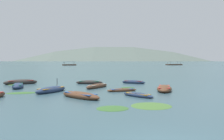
{
  "coord_description": "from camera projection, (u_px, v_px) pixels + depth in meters",
  "views": [
    {
      "loc": [
        -2.52,
        -7.98,
        3.02
      ],
      "look_at": [
        2.34,
        37.67,
        1.22
      ],
      "focal_mm": 38.43,
      "sensor_mm": 36.0,
      "label": 1
    }
  ],
  "objects": [
    {
      "name": "ground_plane",
      "position": [
        87.0,
        61.0,
        1498.74
      ],
      "size": [
        6000.0,
        6000.0,
        0.0
      ],
      "primitive_type": "plane",
      "color": "#385660"
    },
    {
      "name": "mountain_2",
      "position": [
        29.0,
        33.0,
        1523.94
      ],
      "size": [
        956.99,
        956.99,
        357.71
      ],
      "primitive_type": "cone",
      "color": "#56665B",
      "rests_on": "ground"
    },
    {
      "name": "mountain_3",
      "position": [
        112.0,
        25.0,
        1804.35
      ],
      "size": [
        1836.75,
        1836.75,
        544.08
      ],
      "primitive_type": "cone",
      "color": "slate",
      "rests_on": "ground"
    },
    {
      "name": "mountain_4",
      "position": [
        222.0,
        35.0,
        1667.14
      ],
      "size": [
        1155.72,
        1155.72,
        363.41
      ],
      "primitive_type": "cone",
      "color": "slate",
      "rests_on": "ground"
    },
    {
      "name": "rowboat_0",
      "position": [
        164.0,
        89.0,
        24.03
      ],
      "size": [
        2.8,
        4.64,
        0.67
      ],
      "color": "brown",
      "rests_on": "ground"
    },
    {
      "name": "rowboat_1",
      "position": [
        80.0,
        95.0,
        19.48
      ],
      "size": [
        3.83,
        4.16,
        0.61
      ],
      "color": "brown",
      "rests_on": "ground"
    },
    {
      "name": "rowboat_2",
      "position": [
        51.0,
        90.0,
        22.94
      ],
      "size": [
        3.21,
        4.09,
        0.67
      ],
      "color": "navy",
      "rests_on": "ground"
    },
    {
      "name": "rowboat_3",
      "position": [
        18.0,
        86.0,
        26.41
      ],
      "size": [
        1.76,
        3.64,
        0.7
      ],
      "color": "navy",
      "rests_on": "ground"
    },
    {
      "name": "rowboat_5",
      "position": [
        97.0,
        86.0,
        26.71
      ],
      "size": [
        3.12,
        3.89,
        0.57
      ],
      "color": "#4C3323",
      "rests_on": "ground"
    },
    {
      "name": "rowboat_6",
      "position": [
        89.0,
        82.0,
        31.17
      ],
      "size": [
        3.6,
        1.61,
        0.57
      ],
      "color": "#2D2826",
      "rests_on": "ground"
    },
    {
      "name": "rowboat_7",
      "position": [
        21.0,
        82.0,
        30.76
      ],
      "size": [
        4.34,
        2.94,
        0.77
      ],
      "color": "#2D2826",
      "rests_on": "ground"
    },
    {
      "name": "rowboat_8",
      "position": [
        122.0,
        90.0,
        23.56
      ],
      "size": [
        3.18,
        1.43,
        0.36
      ],
      "color": "brown",
      "rests_on": "ground"
    },
    {
      "name": "rowboat_9",
      "position": [
        133.0,
        82.0,
        31.68
      ],
      "size": [
        3.22,
        2.5,
        0.54
      ],
      "color": "navy",
      "rests_on": "ground"
    },
    {
      "name": "rowboat_10",
      "position": [
        138.0,
        95.0,
        20.07
      ],
      "size": [
        2.57,
        3.09,
        0.41
      ],
      "color": "navy",
      "rests_on": "ground"
    },
    {
      "name": "ferry_0",
      "position": [
        69.0,
        65.0,
        149.43
      ],
      "size": [
        8.84,
        5.27,
        2.54
      ],
      "color": "#4C3323",
      "rests_on": "ground"
    },
    {
      "name": "ferry_1",
      "position": [
        174.0,
        64.0,
        158.79
      ],
      "size": [
        11.29,
        6.57,
        2.54
      ],
      "color": "#4C3323",
      "rests_on": "ground"
    },
    {
      "name": "mooring_buoy",
      "position": [
        57.0,
        87.0,
        26.04
      ],
      "size": [
        0.4,
        0.4,
        1.19
      ],
      "color": "silver",
      "rests_on": "ground"
    },
    {
      "name": "weed_patch_1",
      "position": [
        128.0,
        88.0,
        26.56
      ],
      "size": [
        2.02,
        1.99,
        0.14
      ],
      "primitive_type": "ellipsoid",
      "rotation": [
        0.0,
        0.0,
        2.49
      ],
      "color": "#2D5628",
      "rests_on": "ground"
    },
    {
      "name": "weed_patch_2",
      "position": [
        16.0,
        84.0,
        30.48
      ],
      "size": [
        2.25,
        2.82,
        0.14
      ],
      "primitive_type": "ellipsoid",
      "rotation": [
        0.0,
        0.0,
        2.94
      ],
      "color": "#477033",
      "rests_on": "ground"
    },
    {
      "name": "weed_patch_4",
      "position": [
        21.0,
        93.0,
        22.25
      ],
      "size": [
        2.9,
        1.73,
        0.14
      ],
      "primitive_type": "ellipsoid",
      "rotation": [
        0.0,
        0.0,
        1.71
      ],
      "color": "#38662D",
      "rests_on": "ground"
    },
    {
      "name": "weed_patch_5",
      "position": [
        151.0,
        106.0,
        15.93
      ],
      "size": [
        3.61,
        3.58,
        0.14
      ],
      "primitive_type": "ellipsoid",
      "rotation": [
        0.0,
        0.0,
        0.44
      ],
      "color": "#477033",
      "rests_on": "ground"
    },
    {
      "name": "weed_patch_6",
      "position": [
        113.0,
        109.0,
        15.09
      ],
      "size": [
        2.17,
        2.01,
        0.14
      ],
      "primitive_type": "ellipsoid",
      "rotation": [
        0.0,
        0.0,
        1.63
      ],
      "color": "#38662D",
      "rests_on": "ground"
    }
  ]
}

